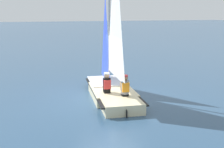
% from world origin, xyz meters
% --- Properties ---
extents(ground_plane, '(260.00, 260.00, 0.00)m').
position_xyz_m(ground_plane, '(0.00, 0.00, 0.00)').
color(ground_plane, '#2D4C6B').
extents(sailboat_main, '(2.60, 4.83, 6.10)m').
position_xyz_m(sailboat_main, '(0.00, 0.02, 0.87)').
color(sailboat_main, beige).
rests_on(sailboat_main, ground_plane).
extents(sailor_helm, '(0.36, 0.39, 1.16)m').
position_xyz_m(sailor_helm, '(0.44, 0.48, 0.63)').
color(sailor_helm, black).
rests_on(sailor_helm, ground_plane).
extents(sailor_crew, '(0.36, 0.39, 1.16)m').
position_xyz_m(sailor_crew, '(-0.01, 1.14, 0.63)').
color(sailor_crew, black).
rests_on(sailor_crew, ground_plane).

